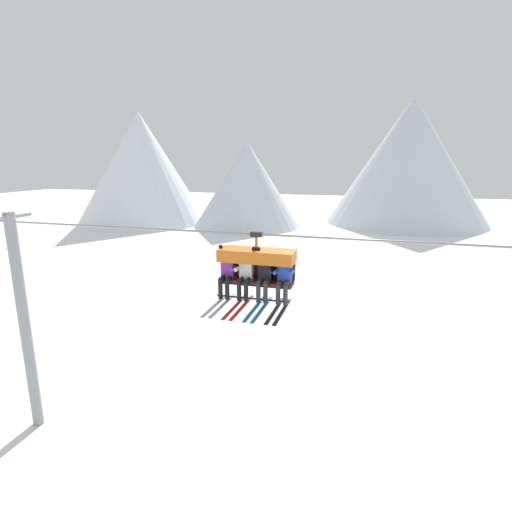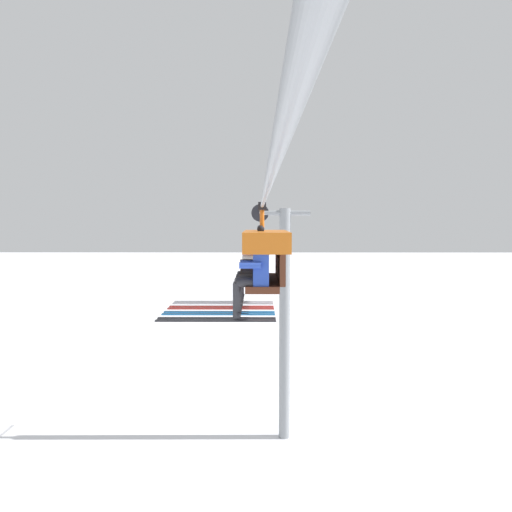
{
  "view_description": "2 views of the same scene",
  "coord_description": "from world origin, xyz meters",
  "px_view_note": "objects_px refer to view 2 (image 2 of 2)",
  "views": [
    {
      "loc": [
        2.61,
        -9.82,
        9.1
      ],
      "look_at": [
        0.02,
        -0.75,
        6.85
      ],
      "focal_mm": 28.0,
      "sensor_mm": 36.0,
      "label": 1
    },
    {
      "loc": [
        7.76,
        -0.86,
        7.19
      ],
      "look_at": [
        -0.24,
        -0.89,
        6.6
      ],
      "focal_mm": 35.0,
      "sensor_mm": 36.0,
      "label": 2
    }
  ],
  "objects_px": {
    "skier_white": "(253,266)",
    "skier_blue": "(252,274)",
    "lift_tower_near": "(284,318)",
    "skier_purple": "(253,263)",
    "skier_black": "(253,269)",
    "chairlift_chair": "(267,251)"
  },
  "relations": [
    {
      "from": "skier_white",
      "to": "skier_blue",
      "type": "relative_size",
      "value": 1.0
    },
    {
      "from": "lift_tower_near",
      "to": "skier_black",
      "type": "distance_m",
      "value": 8.91
    },
    {
      "from": "chairlift_chair",
      "to": "lift_tower_near",
      "type": "bearing_deg",
      "value": 175.12
    },
    {
      "from": "skier_blue",
      "to": "skier_white",
      "type": "bearing_deg",
      "value": 179.59
    },
    {
      "from": "skier_white",
      "to": "skier_black",
      "type": "xyz_separation_m",
      "value": [
        0.47,
        0.0,
        0.0
      ]
    },
    {
      "from": "chairlift_chair",
      "to": "skier_purple",
      "type": "relative_size",
      "value": 1.09
    },
    {
      "from": "chairlift_chair",
      "to": "skier_black",
      "type": "xyz_separation_m",
      "value": [
        0.24,
        -0.21,
        -0.26
      ]
    },
    {
      "from": "chairlift_chair",
      "to": "skier_white",
      "type": "relative_size",
      "value": 1.09
    },
    {
      "from": "skier_purple",
      "to": "skier_blue",
      "type": "xyz_separation_m",
      "value": [
        1.44,
        -0.01,
        -0.02
      ]
    },
    {
      "from": "skier_purple",
      "to": "skier_black",
      "type": "bearing_deg",
      "value": 0.0
    },
    {
      "from": "lift_tower_near",
      "to": "skier_purple",
      "type": "bearing_deg",
      "value": -6.95
    },
    {
      "from": "skier_white",
      "to": "skier_black",
      "type": "bearing_deg",
      "value": 0.0
    },
    {
      "from": "lift_tower_near",
      "to": "skier_white",
      "type": "relative_size",
      "value": 4.51
    },
    {
      "from": "chairlift_chair",
      "to": "skier_purple",
      "type": "bearing_deg",
      "value": -163.47
    },
    {
      "from": "chairlift_chair",
      "to": "skier_purple",
      "type": "height_order",
      "value": "chairlift_chair"
    },
    {
      "from": "skier_black",
      "to": "chairlift_chair",
      "type": "bearing_deg",
      "value": 137.78
    },
    {
      "from": "chairlift_chair",
      "to": "skier_blue",
      "type": "bearing_deg",
      "value": -17.1
    },
    {
      "from": "lift_tower_near",
      "to": "skier_white",
      "type": "height_order",
      "value": "lift_tower_near"
    },
    {
      "from": "skier_purple",
      "to": "skier_blue",
      "type": "height_order",
      "value": "skier_purple"
    },
    {
      "from": "skier_black",
      "to": "skier_blue",
      "type": "xyz_separation_m",
      "value": [
        0.48,
        -0.01,
        -0.02
      ]
    },
    {
      "from": "chairlift_chair",
      "to": "skier_white",
      "type": "distance_m",
      "value": 0.41
    },
    {
      "from": "lift_tower_near",
      "to": "chairlift_chair",
      "type": "height_order",
      "value": "lift_tower_near"
    }
  ]
}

